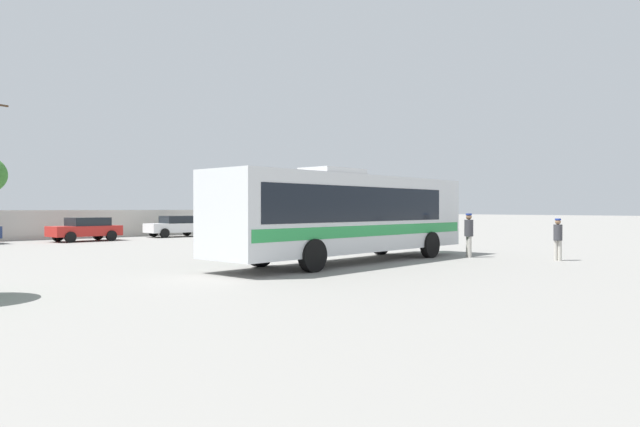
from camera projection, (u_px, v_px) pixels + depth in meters
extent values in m
plane|color=gray|center=(188.00, 249.00, 27.93)|extent=(300.00, 300.00, 0.00)
cube|color=beige|center=(85.00, 224.00, 37.61)|extent=(80.00, 0.30, 1.87)
cube|color=silver|center=(349.00, 213.00, 20.81)|extent=(12.05, 3.48, 2.73)
cube|color=black|center=(338.00, 204.00, 20.36)|extent=(9.92, 3.34, 1.20)
cube|color=green|center=(349.00, 230.00, 20.81)|extent=(11.81, 3.48, 0.38)
cube|color=#19212D|center=(433.00, 201.00, 25.22)|extent=(0.22, 2.29, 1.42)
cube|color=green|center=(433.00, 236.00, 25.24)|extent=(0.26, 2.50, 0.66)
cube|color=#B2B2B2|center=(333.00, 172.00, 20.13)|extent=(2.30, 1.57, 0.24)
cylinder|color=black|center=(381.00, 242.00, 24.37)|extent=(1.06, 0.38, 1.04)
cylinder|color=black|center=(430.00, 245.00, 22.73)|extent=(1.06, 0.38, 1.04)
cylinder|color=black|center=(260.00, 251.00, 19.21)|extent=(1.06, 0.38, 1.04)
cylinder|color=black|center=(313.00, 256.00, 17.57)|extent=(1.06, 0.38, 1.04)
cylinder|color=#B7B2A8|center=(468.00, 247.00, 22.99)|extent=(0.16, 0.16, 0.85)
cylinder|color=#B7B2A8|center=(470.00, 247.00, 22.83)|extent=(0.16, 0.16, 0.85)
cylinder|color=#38383D|center=(469.00, 228.00, 22.91)|extent=(0.49, 0.49, 0.68)
sphere|color=#8C6647|center=(469.00, 217.00, 22.90)|extent=(0.23, 0.23, 0.23)
cylinder|color=navy|center=(469.00, 214.00, 22.90)|extent=(0.24, 0.24, 0.07)
cylinder|color=#B7B2A8|center=(560.00, 251.00, 21.43)|extent=(0.14, 0.14, 0.77)
cylinder|color=#B7B2A8|center=(556.00, 250.00, 21.51)|extent=(0.14, 0.14, 0.77)
cylinder|color=#38383D|center=(558.00, 232.00, 21.47)|extent=(0.38, 0.38, 0.61)
sphere|color=#8C6647|center=(558.00, 222.00, 21.46)|extent=(0.21, 0.21, 0.21)
cylinder|color=navy|center=(558.00, 219.00, 21.46)|extent=(0.22, 0.22, 0.06)
cube|color=red|center=(85.00, 231.00, 34.14)|extent=(4.12, 2.05, 0.61)
cube|color=black|center=(88.00, 222.00, 34.29)|extent=(2.31, 1.79, 0.50)
cylinder|color=black|center=(70.00, 237.00, 32.63)|extent=(0.65, 0.26, 0.64)
cylinder|color=black|center=(58.00, 236.00, 33.84)|extent=(0.65, 0.26, 0.64)
cylinder|color=black|center=(111.00, 236.00, 34.46)|extent=(0.65, 0.26, 0.64)
cylinder|color=black|center=(98.00, 235.00, 35.66)|extent=(0.65, 0.26, 0.64)
cube|color=silver|center=(176.00, 228.00, 39.46)|extent=(4.18, 2.00, 0.63)
cube|color=black|center=(179.00, 219.00, 39.59)|extent=(2.33, 1.77, 0.52)
cylinder|color=black|center=(165.00, 233.00, 37.97)|extent=(0.65, 0.25, 0.64)
cylinder|color=black|center=(153.00, 232.00, 39.31)|extent=(0.65, 0.25, 0.64)
cylinder|color=black|center=(199.00, 232.00, 39.62)|extent=(0.65, 0.25, 0.64)
cylinder|color=black|center=(187.00, 231.00, 40.96)|extent=(0.65, 0.25, 0.64)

